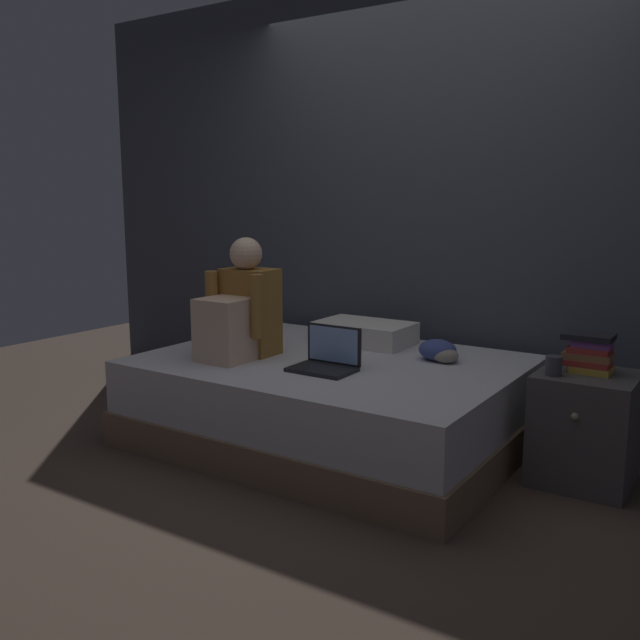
% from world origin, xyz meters
% --- Properties ---
extents(ground_plane, '(8.00, 8.00, 0.00)m').
position_xyz_m(ground_plane, '(0.00, 0.00, 0.00)').
color(ground_plane, '#47382D').
extents(wall_back, '(5.60, 0.10, 2.70)m').
position_xyz_m(wall_back, '(0.00, 1.20, 1.35)').
color(wall_back, '#424751').
rests_on(wall_back, ground_plane).
extents(bed, '(2.00, 1.50, 0.47)m').
position_xyz_m(bed, '(-0.20, 0.30, 0.23)').
color(bed, '#7A6047').
rests_on(bed, ground_plane).
extents(nightstand, '(0.44, 0.46, 0.53)m').
position_xyz_m(nightstand, '(1.10, 0.48, 0.27)').
color(nightstand, '#474442').
rests_on(nightstand, ground_plane).
extents(person_sitting, '(0.39, 0.44, 0.66)m').
position_xyz_m(person_sitting, '(-0.65, 0.07, 0.72)').
color(person_sitting, olive).
rests_on(person_sitting, bed).
extents(laptop, '(0.32, 0.23, 0.22)m').
position_xyz_m(laptop, '(-0.09, 0.08, 0.52)').
color(laptop, black).
rests_on(laptop, bed).
extents(pillow, '(0.56, 0.36, 0.13)m').
position_xyz_m(pillow, '(-0.25, 0.75, 0.53)').
color(pillow, silver).
rests_on(pillow, bed).
extents(book_stack, '(0.22, 0.16, 0.18)m').
position_xyz_m(book_stack, '(1.09, 0.51, 0.62)').
color(book_stack, gold).
rests_on(book_stack, nightstand).
extents(mug, '(0.08, 0.08, 0.09)m').
position_xyz_m(mug, '(0.97, 0.36, 0.57)').
color(mug, '#3D3D42').
rests_on(mug, nightstand).
extents(clothes_pile, '(0.23, 0.18, 0.11)m').
position_xyz_m(clothes_pile, '(0.31, 0.58, 0.52)').
color(clothes_pile, '#3D4C8E').
rests_on(clothes_pile, bed).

